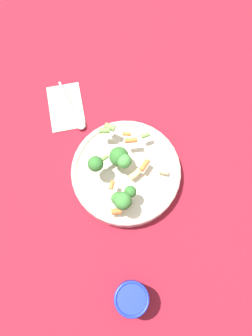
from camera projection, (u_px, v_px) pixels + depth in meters
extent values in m
plane|color=maroon|center=(126.00, 174.00, 0.82)|extent=(3.00, 3.00, 0.00)
cylinder|color=beige|center=(126.00, 173.00, 0.80)|extent=(0.27, 0.27, 0.03)
torus|color=beige|center=(126.00, 171.00, 0.79)|extent=(0.27, 0.27, 0.01)
cylinder|color=#8CB766|center=(119.00, 161.00, 0.78)|extent=(0.02, 0.02, 0.02)
sphere|color=#33722D|center=(119.00, 157.00, 0.75)|extent=(0.05, 0.05, 0.05)
cylinder|color=#8CB766|center=(123.00, 203.00, 0.73)|extent=(0.01, 0.01, 0.02)
sphere|color=#3D8438|center=(123.00, 201.00, 0.70)|extent=(0.04, 0.04, 0.04)
cylinder|color=#8CB766|center=(124.00, 164.00, 0.76)|extent=(0.01, 0.01, 0.01)
sphere|color=#479342|center=(124.00, 161.00, 0.74)|extent=(0.03, 0.03, 0.03)
cylinder|color=#8CB766|center=(96.00, 167.00, 0.75)|extent=(0.01, 0.01, 0.01)
sphere|color=#33722D|center=(96.00, 164.00, 0.73)|extent=(0.04, 0.04, 0.04)
cylinder|color=#8CB766|center=(130.00, 193.00, 0.74)|extent=(0.01, 0.01, 0.01)
sphere|color=#33722D|center=(130.00, 192.00, 0.72)|extent=(0.03, 0.03, 0.03)
cylinder|color=#8CB766|center=(118.00, 200.00, 0.75)|extent=(0.01, 0.01, 0.01)
sphere|color=#3D8438|center=(118.00, 199.00, 0.73)|extent=(0.03, 0.03, 0.03)
cylinder|color=#729E4C|center=(145.00, 135.00, 0.78)|extent=(0.02, 0.02, 0.01)
cylinder|color=orange|center=(131.00, 140.00, 0.76)|extent=(0.02, 0.03, 0.01)
cylinder|color=beige|center=(163.00, 172.00, 0.77)|extent=(0.01, 0.02, 0.01)
cylinder|color=orange|center=(127.00, 134.00, 0.79)|extent=(0.01, 0.02, 0.01)
cylinder|color=orange|center=(112.00, 185.00, 0.74)|extent=(0.02, 0.01, 0.01)
cylinder|color=orange|center=(116.00, 211.00, 0.74)|extent=(0.02, 0.03, 0.01)
cylinder|color=#729E4C|center=(104.00, 158.00, 0.75)|extent=(0.02, 0.02, 0.01)
cylinder|color=orange|center=(145.00, 165.00, 0.76)|extent=(0.03, 0.02, 0.01)
cylinder|color=#729E4C|center=(105.00, 131.00, 0.77)|extent=(0.02, 0.03, 0.01)
cylinder|color=beige|center=(135.00, 174.00, 0.77)|extent=(0.03, 0.03, 0.01)
cylinder|color=#729E4C|center=(110.00, 127.00, 0.77)|extent=(0.02, 0.03, 0.01)
cylinder|color=#192DAD|center=(131.00, 298.00, 0.69)|extent=(0.07, 0.07, 0.08)
torus|color=#192DAD|center=(132.00, 299.00, 0.65)|extent=(0.07, 0.07, 0.01)
cube|color=beige|center=(66.00, 107.00, 0.87)|extent=(0.16, 0.14, 0.01)
cylinder|color=silver|center=(68.00, 100.00, 0.87)|extent=(0.09, 0.09, 0.01)
ellipsoid|color=silver|center=(80.00, 123.00, 0.85)|extent=(0.04, 0.04, 0.01)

